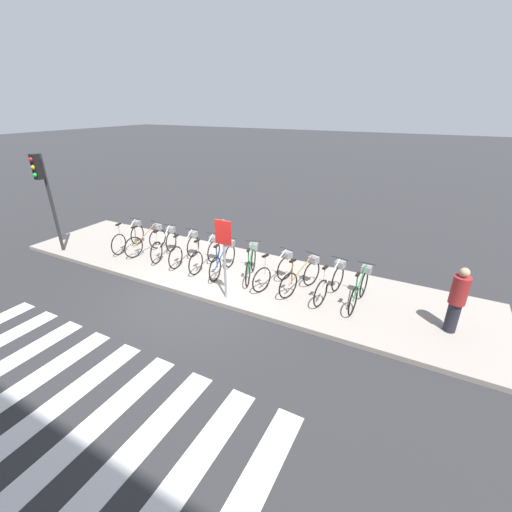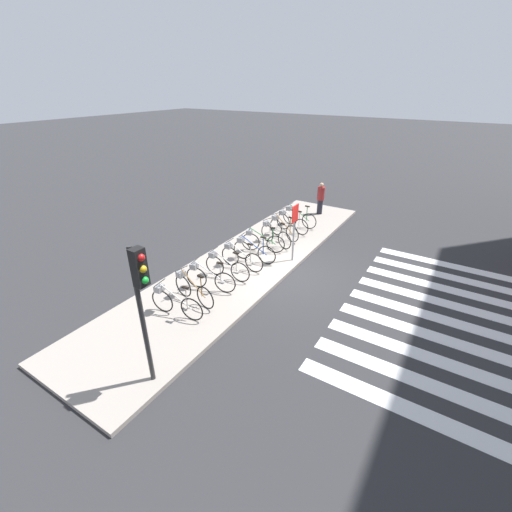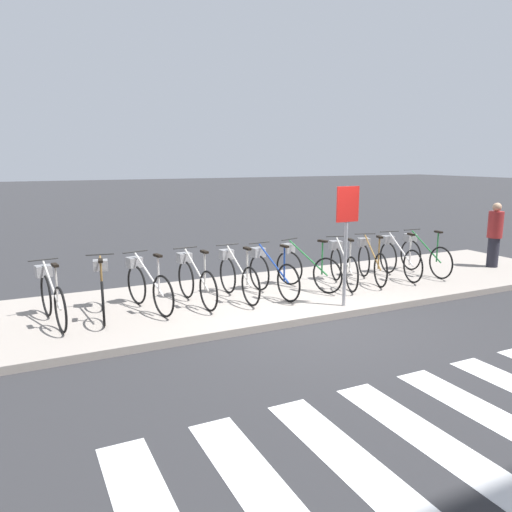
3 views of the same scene
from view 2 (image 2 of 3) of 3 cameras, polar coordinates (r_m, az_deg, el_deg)
name	(u,v)px [view 2 (image 2 of 3)]	position (r m, az deg, el deg)	size (l,w,h in m)	color
ground_plane	(290,274)	(11.81, 5.66, -2.98)	(120.00, 120.00, 0.00)	#2D2D30
sidewalk	(250,260)	(12.49, -1.06, -0.75)	(14.38, 3.29, 0.12)	#9E9389
road_crosswalk	(504,338)	(11.08, 35.98, -10.96)	(7.65, 8.00, 0.01)	silver
parked_bicycle_0	(174,301)	(9.63, -13.57, -7.36)	(0.46, 1.65, 1.02)	black
parked_bicycle_1	(192,288)	(10.11, -10.69, -5.23)	(0.46, 1.65, 1.02)	black
parked_bicycle_2	(208,277)	(10.57, -8.06, -3.44)	(0.54, 1.63, 1.02)	black
parked_bicycle_3	(225,265)	(11.14, -5.24, -1.59)	(0.46, 1.66, 1.02)	black
parked_bicycle_4	(240,256)	(11.69, -2.77, -0.04)	(0.46, 1.66, 1.02)	black
parked_bicycle_5	(252,249)	(12.15, -0.69, 1.09)	(0.46, 1.66, 1.02)	black
parked_bicycle_6	(261,240)	(12.86, 0.77, 2.61)	(0.67, 1.58, 1.02)	black
parked_bicycle_7	(274,234)	(13.46, 3.04, 3.74)	(0.62, 1.60, 1.02)	black
parked_bicycle_8	(282,227)	(14.09, 4.43, 4.78)	(0.65, 1.59, 1.02)	black
parked_bicycle_9	(290,221)	(14.74, 5.76, 5.75)	(0.47, 1.65, 1.02)	black
parked_bicycle_10	(298,216)	(15.35, 6.95, 6.56)	(0.46, 1.66, 1.02)	black
pedestrian	(321,198)	(16.92, 10.71, 9.50)	(0.34, 0.34, 1.53)	#23232D
traffic_light	(141,291)	(6.73, -18.63, -5.48)	(0.24, 0.40, 3.19)	#2D2D2D
sign_post	(294,223)	(11.87, 6.42, 5.42)	(0.44, 0.07, 2.08)	#99999E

